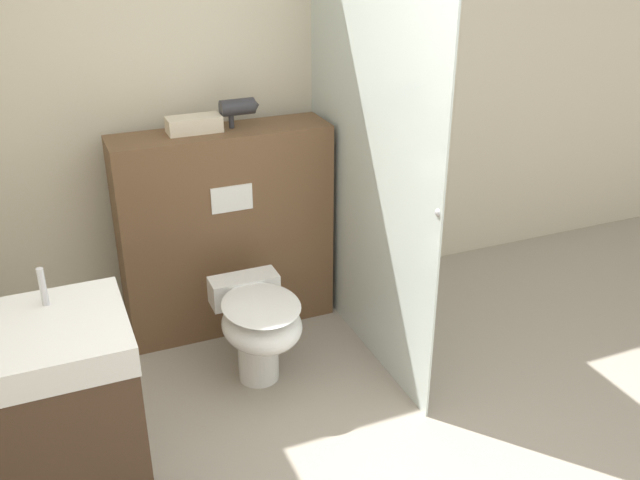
{
  "coord_description": "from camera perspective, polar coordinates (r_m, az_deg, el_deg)",
  "views": [
    {
      "loc": [
        -1.01,
        -1.53,
        2.22
      ],
      "look_at": [
        0.17,
        1.31,
        0.75
      ],
      "focal_mm": 40.0,
      "sensor_mm": 36.0,
      "label": 1
    }
  ],
  "objects": [
    {
      "name": "sink_vanity",
      "position": [
        2.78,
        -19.29,
        -14.79
      ],
      "size": [
        0.49,
        0.5,
        1.11
      ],
      "color": "#473323",
      "rests_on": "ground_plane"
    },
    {
      "name": "shower_glass",
      "position": [
        3.55,
        3.79,
        6.9
      ],
      "size": [
        0.04,
        1.43,
        2.18
      ],
      "color": "silver",
      "rests_on": "ground_plane"
    },
    {
      "name": "wall_back",
      "position": [
        4.01,
        -7.46,
        11.33
      ],
      "size": [
        8.0,
        0.06,
        2.5
      ],
      "color": "beige",
      "rests_on": "ground_plane"
    },
    {
      "name": "toilet",
      "position": [
        3.54,
        -4.94,
        -6.78
      ],
      "size": [
        0.38,
        0.58,
        0.49
      ],
      "color": "white",
      "rests_on": "ground_plane"
    },
    {
      "name": "folded_towel",
      "position": [
        3.74,
        -10.05,
        9.1
      ],
      "size": [
        0.28,
        0.13,
        0.08
      ],
      "color": "beige",
      "rests_on": "partition_panel"
    },
    {
      "name": "hair_drier",
      "position": [
        3.77,
        -6.5,
        10.5
      ],
      "size": [
        0.21,
        0.09,
        0.15
      ],
      "color": "#2D2D33",
      "rests_on": "partition_panel"
    },
    {
      "name": "partition_panel",
      "position": [
        3.95,
        -7.5,
        0.7
      ],
      "size": [
        1.15,
        0.31,
        1.15
      ],
      "color": "brown",
      "rests_on": "ground_plane"
    }
  ]
}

